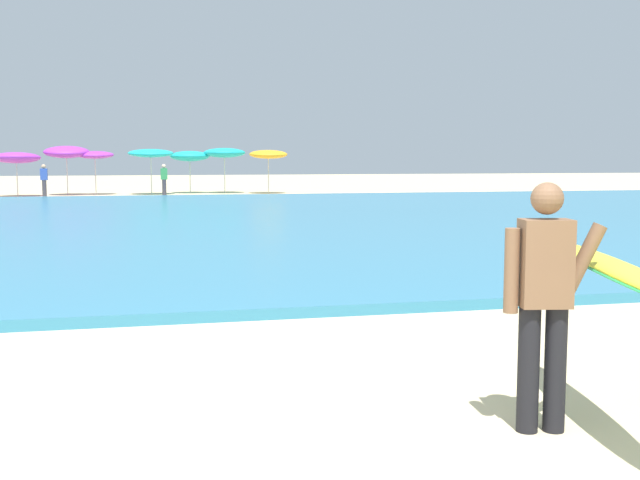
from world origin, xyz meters
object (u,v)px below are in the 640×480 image
(beach_umbrella_5, at_px, (151,153))
(beach_umbrella_8, at_px, (268,154))
(beach_umbrella_6, at_px, (190,156))
(beach_umbrella_3, at_px, (66,152))
(beach_umbrella_7, at_px, (224,153))
(beachgoer_near_row_mid, at_px, (164,179))
(beachgoer_near_row_left, at_px, (44,180))
(surfer_with_board, at_px, (581,284))
(beach_umbrella_2, at_px, (16,158))
(beach_umbrella_4, at_px, (95,155))

(beach_umbrella_5, xyz_separation_m, beach_umbrella_8, (6.02, -0.21, -0.05))
(beach_umbrella_6, bearing_deg, beach_umbrella_3, -172.23)
(beach_umbrella_8, bearing_deg, beach_umbrella_7, 154.64)
(beach_umbrella_5, distance_m, beachgoer_near_row_mid, 2.85)
(beach_umbrella_6, height_order, beach_umbrella_7, beach_umbrella_7)
(beach_umbrella_8, height_order, beachgoer_near_row_left, beach_umbrella_8)
(beach_umbrella_3, xyz_separation_m, beachgoer_near_row_left, (-0.81, -2.49, -1.33))
(surfer_with_board, relative_size, beachgoer_near_row_mid, 1.66)
(beach_umbrella_2, relative_size, beach_umbrella_6, 1.01)
(beach_umbrella_3, height_order, beach_umbrella_7, beach_umbrella_3)
(beach_umbrella_4, relative_size, beachgoer_near_row_mid, 1.44)
(beach_umbrella_8, bearing_deg, beachgoer_near_row_left, -169.76)
(beach_umbrella_8, bearing_deg, beach_umbrella_5, 178.00)
(beach_umbrella_4, relative_size, beachgoer_near_row_left, 1.44)
(beach_umbrella_2, bearing_deg, beach_umbrella_5, 6.07)
(beach_umbrella_3, height_order, beach_umbrella_4, beach_umbrella_3)
(beachgoer_near_row_left, xyz_separation_m, beachgoer_near_row_mid, (5.52, -0.30, 0.00))
(beach_umbrella_2, bearing_deg, beach_umbrella_6, 12.19)
(surfer_with_board, height_order, beach_umbrella_2, beach_umbrella_2)
(beach_umbrella_4, xyz_separation_m, beachgoer_near_row_left, (-2.17, -2.62, -1.18))
(beach_umbrella_3, height_order, beach_umbrella_8, beach_umbrella_3)
(beach_umbrella_4, bearing_deg, beach_umbrella_2, -162.88)
(beach_umbrella_4, bearing_deg, beach_umbrella_8, -4.17)
(beach_umbrella_5, height_order, beach_umbrella_7, beach_umbrella_7)
(beach_umbrella_5, height_order, beachgoer_near_row_left, beach_umbrella_5)
(beachgoer_near_row_left, bearing_deg, beachgoer_near_row_mid, -3.09)
(beachgoer_near_row_left, bearing_deg, beach_umbrella_4, 50.33)
(beach_umbrella_6, xyz_separation_m, beach_umbrella_7, (1.81, -0.31, 0.17))
(beach_umbrella_5, bearing_deg, beach_umbrella_7, 12.20)
(beach_umbrella_4, xyz_separation_m, beach_umbrella_8, (8.79, -0.64, 0.03))
(beach_umbrella_3, relative_size, beachgoer_near_row_left, 1.63)
(beach_umbrella_5, relative_size, beach_umbrella_6, 1.06)
(beach_umbrella_2, distance_m, beach_umbrella_3, 2.45)
(beachgoer_near_row_left, bearing_deg, surfer_with_board, -77.37)
(surfer_with_board, bearing_deg, beach_umbrella_7, 87.97)
(surfer_with_board, relative_size, beach_umbrella_5, 1.10)
(beach_umbrella_2, distance_m, beach_umbrella_7, 10.30)
(beach_umbrella_8, xyz_separation_m, beachgoer_near_row_mid, (-5.45, -2.28, -1.21))
(surfer_with_board, distance_m, beach_umbrella_4, 36.43)
(beach_umbrella_5, relative_size, beach_umbrella_7, 0.99)
(beach_umbrella_4, height_order, beach_umbrella_6, beach_umbrella_4)
(beachgoer_near_row_mid, bearing_deg, beach_umbrella_4, 138.88)
(surfer_with_board, height_order, beach_umbrella_4, beach_umbrella_4)
(beach_umbrella_7, bearing_deg, beach_umbrella_8, -25.36)
(beachgoer_near_row_mid, bearing_deg, beachgoer_near_row_left, 176.91)
(beach_umbrella_8, relative_size, beachgoer_near_row_mid, 1.48)
(surfer_with_board, bearing_deg, beach_umbrella_2, 104.30)
(surfer_with_board, height_order, beach_umbrella_6, beach_umbrella_6)
(surfer_with_board, distance_m, beach_umbrella_3, 36.52)
(beachgoer_near_row_left, bearing_deg, beach_umbrella_3, 71.93)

